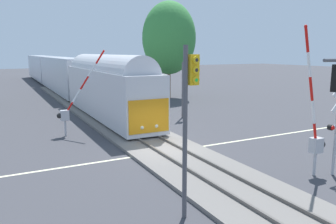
{
  "coord_description": "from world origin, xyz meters",
  "views": [
    {
      "loc": [
        -8.45,
        -16.58,
        5.7
      ],
      "look_at": [
        0.95,
        1.65,
        2.0
      ],
      "focal_mm": 35.79,
      "sensor_mm": 36.0,
      "label": 1
    }
  ],
  "objects_px": {
    "oak_far_right": "(169,38)",
    "traffic_signal_far_side": "(184,81)",
    "commuter_train": "(62,73)",
    "crossing_gate_near": "(315,132)",
    "traffic_signal_median": "(189,105)",
    "crossing_gate_far": "(69,108)"
  },
  "relations": [
    {
      "from": "crossing_gate_near",
      "to": "traffic_signal_median",
      "type": "bearing_deg",
      "value": -174.03
    },
    {
      "from": "commuter_train",
      "to": "crossing_gate_far",
      "type": "xyz_separation_m",
      "value": [
        -4.15,
        -25.79,
        -0.78
      ]
    },
    {
      "from": "traffic_signal_far_side",
      "to": "traffic_signal_median",
      "type": "xyz_separation_m",
      "value": [
        -8.88,
        -15.66,
        0.71
      ]
    },
    {
      "from": "traffic_signal_far_side",
      "to": "oak_far_right",
      "type": "bearing_deg",
      "value": 68.34
    },
    {
      "from": "commuter_train",
      "to": "crossing_gate_near",
      "type": "xyz_separation_m",
      "value": [
        4.35,
        -38.71,
        -0.62
      ]
    },
    {
      "from": "crossing_gate_near",
      "to": "crossing_gate_far",
      "type": "distance_m",
      "value": 15.47
    },
    {
      "from": "crossing_gate_near",
      "to": "traffic_signal_far_side",
      "type": "distance_m",
      "value": 15.04
    },
    {
      "from": "crossing_gate_far",
      "to": "traffic_signal_median",
      "type": "distance_m",
      "value": 13.88
    },
    {
      "from": "crossing_gate_near",
      "to": "commuter_train",
      "type": "bearing_deg",
      "value": 96.41
    },
    {
      "from": "commuter_train",
      "to": "crossing_gate_near",
      "type": "distance_m",
      "value": 38.96
    },
    {
      "from": "traffic_signal_median",
      "to": "oak_far_right",
      "type": "distance_m",
      "value": 31.23
    },
    {
      "from": "oak_far_right",
      "to": "traffic_signal_far_side",
      "type": "bearing_deg",
      "value": -111.66
    },
    {
      "from": "crossing_gate_far",
      "to": "oak_far_right",
      "type": "distance_m",
      "value": 21.35
    },
    {
      "from": "crossing_gate_near",
      "to": "oak_far_right",
      "type": "relative_size",
      "value": 0.58
    },
    {
      "from": "crossing_gate_far",
      "to": "traffic_signal_far_side",
      "type": "xyz_separation_m",
      "value": [
        10.18,
        1.98,
        1.29
      ]
    },
    {
      "from": "crossing_gate_near",
      "to": "traffic_signal_median",
      "type": "distance_m",
      "value": 7.47
    },
    {
      "from": "commuter_train",
      "to": "oak_far_right",
      "type": "relative_size",
      "value": 5.41
    },
    {
      "from": "oak_far_right",
      "to": "traffic_signal_median",
      "type": "bearing_deg",
      "value": -116.23
    },
    {
      "from": "crossing_gate_near",
      "to": "traffic_signal_median",
      "type": "height_order",
      "value": "crossing_gate_near"
    },
    {
      "from": "commuter_train",
      "to": "crossing_gate_near",
      "type": "height_order",
      "value": "crossing_gate_near"
    },
    {
      "from": "crossing_gate_near",
      "to": "traffic_signal_far_side",
      "type": "height_order",
      "value": "crossing_gate_near"
    },
    {
      "from": "commuter_train",
      "to": "traffic_signal_far_side",
      "type": "height_order",
      "value": "commuter_train"
    }
  ]
}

